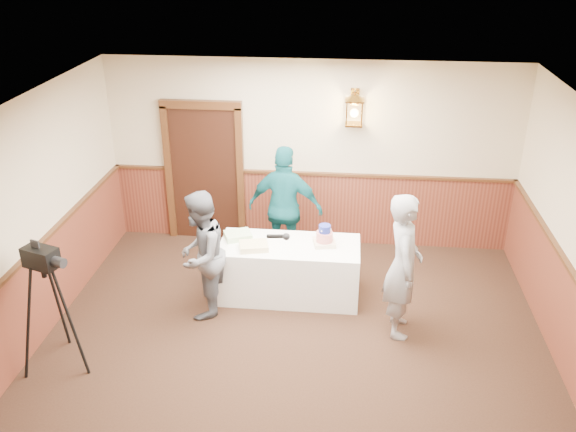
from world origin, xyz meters
name	(u,v)px	position (x,y,z in m)	size (l,w,h in m)	color
ground	(286,393)	(0.00, 0.00, 0.00)	(7.00, 7.00, 0.00)	black
room_shell	(285,245)	(-0.05, 0.45, 1.52)	(6.02, 7.02, 2.81)	beige
display_table	(290,270)	(-0.16, 1.90, 0.38)	(1.80, 0.80, 0.75)	white
tiered_cake	(324,237)	(0.29, 1.95, 0.86)	(0.31, 0.31, 0.28)	beige
sheet_cake_yellow	(254,246)	(-0.60, 1.74, 0.79)	(0.35, 0.27, 0.07)	#DCBE83
sheet_cake_green	(238,235)	(-0.85, 2.01, 0.79)	(0.33, 0.27, 0.08)	#B4E7A3
interviewer	(201,255)	(-1.19, 1.38, 0.82)	(1.50, 0.88, 1.64)	slate
baker	(403,266)	(1.23, 1.24, 0.90)	(0.65, 0.43, 1.79)	gray
assistant_p	(285,208)	(-0.29, 2.68, 0.90)	(1.05, 0.44, 1.80)	#125960
tv_camera_rig	(52,315)	(-2.56, 0.21, 0.66)	(0.58, 0.54, 1.48)	black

